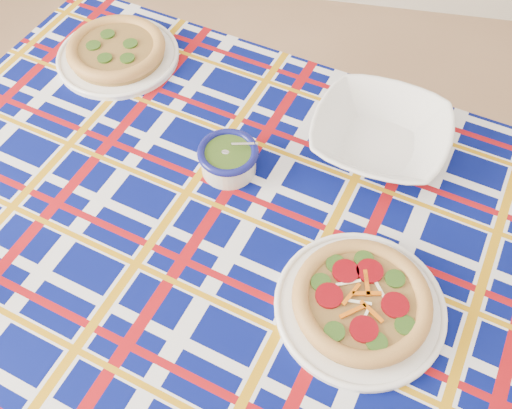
% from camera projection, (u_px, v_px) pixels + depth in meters
% --- Properties ---
extents(dining_table, '(1.71, 1.32, 0.71)m').
position_uv_depth(dining_table, '(274.00, 273.00, 1.04)').
color(dining_table, brown).
rests_on(dining_table, floor).
extents(tablecloth, '(1.75, 1.36, 0.10)m').
position_uv_depth(tablecloth, '(274.00, 266.00, 1.02)').
color(tablecloth, '#040C56').
rests_on(tablecloth, dining_table).
extents(main_focaccia_plate, '(0.32, 0.32, 0.05)m').
position_uv_depth(main_focaccia_plate, '(362.00, 301.00, 0.90)').
color(main_focaccia_plate, olive).
rests_on(main_focaccia_plate, tablecloth).
extents(pesto_bowl, '(0.13, 0.13, 0.07)m').
position_uv_depth(pesto_bowl, '(228.00, 157.00, 1.06)').
color(pesto_bowl, '#243D10').
rests_on(pesto_bowl, tablecloth).
extents(serving_bowl, '(0.31, 0.31, 0.06)m').
position_uv_depth(serving_bowl, '(380.00, 136.00, 1.10)').
color(serving_bowl, white).
rests_on(serving_bowl, tablecloth).
extents(second_focaccia_plate, '(0.33, 0.33, 0.05)m').
position_uv_depth(second_focaccia_plate, '(116.00, 50.00, 1.25)').
color(second_focaccia_plate, olive).
rests_on(second_focaccia_plate, tablecloth).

